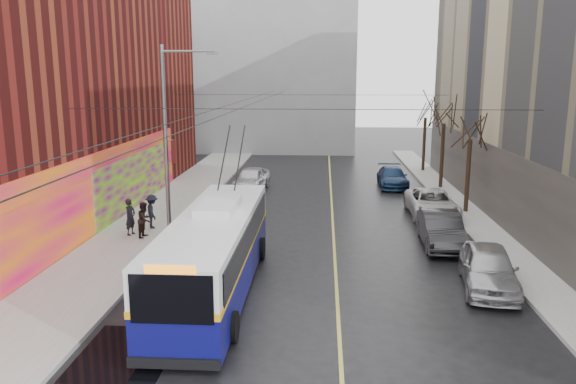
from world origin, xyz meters
name	(u,v)px	position (x,y,z in m)	size (l,w,h in m)	color
ground	(289,339)	(0.00, 0.00, 0.00)	(140.00, 140.00, 0.00)	black
sidewalk_left	(148,226)	(-8.00, 12.00, 0.07)	(4.00, 60.00, 0.15)	gray
sidewalk_right	(485,232)	(9.00, 12.00, 0.07)	(2.00, 60.00, 0.15)	gray
lane_line	(333,220)	(1.50, 14.00, 0.00)	(0.12, 50.00, 0.01)	#BFB74C
building_left	(5,88)	(-15.99, 13.99, 6.99)	(12.11, 36.00, 14.00)	#501110
building_far	(258,62)	(-6.00, 44.99, 9.02)	(20.50, 12.10, 18.00)	gray
streetlight_pole	(169,138)	(-6.14, 10.00, 4.85)	(2.65, 0.60, 9.00)	slate
catenary_wires	(258,102)	(-2.54, 14.77, 6.25)	(18.00, 60.00, 0.22)	black
tree_near	(471,125)	(9.00, 16.00, 4.98)	(3.20, 3.20, 6.40)	black
tree_mid	(445,112)	(9.00, 23.00, 5.25)	(3.20, 3.20, 6.68)	black
tree_far	(426,108)	(9.00, 30.00, 5.14)	(3.20, 3.20, 6.57)	black
puddle	(126,353)	(-4.50, -1.12, 0.00)	(2.57, 3.39, 0.01)	black
pigeons_flying	(252,87)	(-2.25, 9.88, 7.13)	(2.33, 3.44, 1.48)	slate
trolleybus	(215,251)	(-2.85, 3.53, 1.53)	(2.75, 11.67, 5.51)	#0B0B54
parked_car_a	(489,268)	(7.00, 4.49, 0.79)	(1.87, 4.65, 1.58)	#B0B1B5
parked_car_b	(441,229)	(6.35, 9.70, 0.79)	(1.66, 4.77, 1.57)	#27272A
parked_car_c	(432,203)	(6.96, 15.24, 0.74)	(2.45, 5.31, 1.48)	silver
parked_car_d	(392,177)	(5.80, 23.64, 0.68)	(1.91, 4.71, 1.37)	#162A4D
following_car	(251,179)	(-3.94, 21.77, 0.79)	(1.87, 4.64, 1.58)	silver
pedestrian_a	(130,217)	(-8.21, 10.14, 1.02)	(0.64, 0.42, 1.75)	black
pedestrian_b	(145,220)	(-7.42, 9.81, 0.99)	(0.82, 0.64, 1.69)	black
pedestrian_c	(152,211)	(-7.54, 11.38, 1.00)	(1.10, 0.63, 1.71)	black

